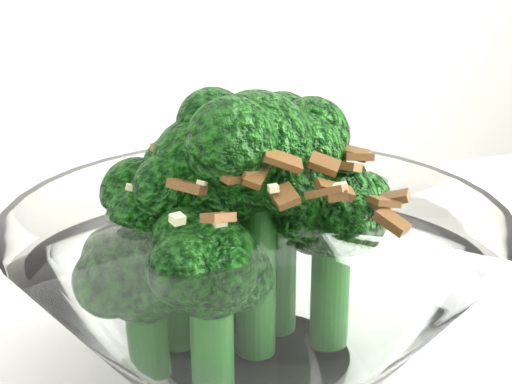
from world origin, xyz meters
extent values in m
cylinder|color=white|center=(0.22, 0.10, 0.75)|extent=(0.10, 0.10, 0.01)
cylinder|color=#1B5B18|center=(0.26, 0.10, 0.80)|extent=(0.02, 0.02, 0.07)
sphere|color=#175A11|center=(0.26, 0.10, 0.84)|extent=(0.05, 0.05, 0.05)
cylinder|color=#1B5B18|center=(0.22, 0.10, 0.81)|extent=(0.02, 0.02, 0.10)
sphere|color=#175A11|center=(0.22, 0.10, 0.88)|extent=(0.06, 0.06, 0.06)
cylinder|color=#1B5B18|center=(0.22, 0.15, 0.79)|extent=(0.02, 0.02, 0.05)
sphere|color=#175A11|center=(0.22, 0.15, 0.83)|extent=(0.05, 0.05, 0.05)
cylinder|color=#1B5B18|center=(0.16, 0.09, 0.79)|extent=(0.02, 0.02, 0.05)
sphere|color=#175A11|center=(0.16, 0.09, 0.82)|extent=(0.05, 0.05, 0.05)
cylinder|color=#1B5B18|center=(0.19, 0.11, 0.81)|extent=(0.02, 0.02, 0.09)
sphere|color=#175A11|center=(0.19, 0.11, 0.86)|extent=(0.06, 0.06, 0.06)
cylinder|color=#1B5B18|center=(0.18, 0.11, 0.80)|extent=(0.02, 0.02, 0.06)
sphere|color=#175A11|center=(0.18, 0.11, 0.84)|extent=(0.05, 0.05, 0.05)
cylinder|color=#1B5B18|center=(0.19, 0.06, 0.79)|extent=(0.02, 0.02, 0.06)
sphere|color=#175A11|center=(0.19, 0.06, 0.83)|extent=(0.05, 0.05, 0.05)
cylinder|color=#1B5B18|center=(0.27, 0.13, 0.79)|extent=(0.02, 0.02, 0.05)
sphere|color=#175A11|center=(0.27, 0.13, 0.82)|extent=(0.05, 0.05, 0.05)
cylinder|color=#1B5B18|center=(0.23, 0.12, 0.81)|extent=(0.02, 0.02, 0.09)
sphere|color=#175A11|center=(0.23, 0.12, 0.87)|extent=(0.05, 0.05, 0.05)
cube|color=brown|center=(0.20, 0.07, 0.88)|extent=(0.01, 0.02, 0.01)
cube|color=brown|center=(0.27, 0.06, 0.86)|extent=(0.02, 0.01, 0.01)
cube|color=brown|center=(0.24, 0.05, 0.87)|extent=(0.02, 0.02, 0.01)
cube|color=brown|center=(0.25, 0.11, 0.88)|extent=(0.02, 0.02, 0.01)
cube|color=brown|center=(0.26, 0.09, 0.87)|extent=(0.02, 0.02, 0.01)
cube|color=brown|center=(0.18, 0.15, 0.85)|extent=(0.01, 0.02, 0.01)
cube|color=brown|center=(0.28, 0.07, 0.86)|extent=(0.02, 0.01, 0.01)
cube|color=brown|center=(0.21, 0.07, 0.88)|extent=(0.02, 0.02, 0.01)
cube|color=brown|center=(0.27, 0.10, 0.87)|extent=(0.02, 0.02, 0.01)
cube|color=brown|center=(0.27, 0.07, 0.85)|extent=(0.02, 0.02, 0.01)
cube|color=brown|center=(0.20, 0.14, 0.87)|extent=(0.02, 0.01, 0.01)
cube|color=brown|center=(0.18, 0.12, 0.87)|extent=(0.01, 0.01, 0.01)
cube|color=brown|center=(0.16, 0.12, 0.86)|extent=(0.01, 0.02, 0.01)
cube|color=brown|center=(0.27, 0.09, 0.87)|extent=(0.02, 0.01, 0.01)
cube|color=brown|center=(0.18, 0.14, 0.86)|extent=(0.02, 0.02, 0.01)
cube|color=brown|center=(0.24, 0.07, 0.88)|extent=(0.02, 0.01, 0.01)
cube|color=brown|center=(0.19, 0.16, 0.85)|extent=(0.02, 0.02, 0.01)
cube|color=brown|center=(0.21, 0.06, 0.88)|extent=(0.01, 0.02, 0.01)
cube|color=brown|center=(0.27, 0.05, 0.85)|extent=(0.02, 0.02, 0.01)
cube|color=brown|center=(0.20, 0.12, 0.89)|extent=(0.02, 0.02, 0.01)
cube|color=brown|center=(0.25, 0.06, 0.87)|extent=(0.02, 0.01, 0.01)
cube|color=brown|center=(0.19, 0.05, 0.86)|extent=(0.02, 0.02, 0.01)
cube|color=brown|center=(0.18, 0.15, 0.86)|extent=(0.02, 0.01, 0.00)
cube|color=brown|center=(0.21, 0.14, 0.88)|extent=(0.01, 0.02, 0.01)
cube|color=brown|center=(0.18, 0.07, 0.87)|extent=(0.02, 0.02, 0.01)
cube|color=brown|center=(0.20, 0.08, 0.89)|extent=(0.02, 0.02, 0.01)
cube|color=brown|center=(0.24, 0.05, 0.87)|extent=(0.01, 0.02, 0.01)
cube|color=brown|center=(0.20, 0.14, 0.88)|extent=(0.02, 0.01, 0.01)
cube|color=brown|center=(0.20, 0.16, 0.86)|extent=(0.01, 0.02, 0.01)
cube|color=brown|center=(0.22, 0.05, 0.87)|extent=(0.01, 0.01, 0.01)
cube|color=brown|center=(0.25, 0.13, 0.87)|extent=(0.01, 0.02, 0.01)
cube|color=brown|center=(0.22, 0.06, 0.88)|extent=(0.02, 0.01, 0.01)
cube|color=beige|center=(0.17, 0.05, 0.86)|extent=(0.01, 0.01, 0.00)
cube|color=beige|center=(0.19, 0.16, 0.86)|extent=(0.01, 0.01, 0.01)
cube|color=beige|center=(0.25, 0.06, 0.87)|extent=(0.01, 0.01, 0.01)
cube|color=beige|center=(0.25, 0.09, 0.88)|extent=(0.01, 0.01, 0.01)
cube|color=beige|center=(0.19, 0.05, 0.86)|extent=(0.01, 0.01, 0.01)
cube|color=beige|center=(0.23, 0.14, 0.87)|extent=(0.01, 0.01, 0.01)
cube|color=beige|center=(0.28, 0.10, 0.86)|extent=(0.01, 0.01, 0.01)
cube|color=beige|center=(0.22, 0.05, 0.87)|extent=(0.00, 0.00, 0.00)
cube|color=beige|center=(0.16, 0.10, 0.86)|extent=(0.00, 0.00, 0.00)
cube|color=beige|center=(0.22, 0.15, 0.87)|extent=(0.00, 0.00, 0.00)
cube|color=beige|center=(0.16, 0.10, 0.86)|extent=(0.01, 0.01, 0.00)
cube|color=beige|center=(0.19, 0.12, 0.87)|extent=(0.01, 0.01, 0.00)
cube|color=beige|center=(0.21, 0.13, 0.88)|extent=(0.01, 0.01, 0.00)
cube|color=beige|center=(0.25, 0.09, 0.88)|extent=(0.01, 0.01, 0.00)
cube|color=beige|center=(0.20, 0.16, 0.86)|extent=(0.01, 0.01, 0.01)
cube|color=beige|center=(0.20, 0.10, 0.89)|extent=(0.01, 0.00, 0.00)
cube|color=beige|center=(0.19, 0.07, 0.87)|extent=(0.01, 0.01, 0.00)
camera|label=1|loc=(0.14, -0.26, 0.99)|focal=55.00mm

